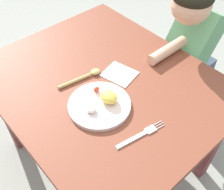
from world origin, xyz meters
TOP-DOWN VIEW (x-y plane):
  - ground_plane at (0.00, 0.00)m, footprint 8.00×8.00m
  - dining_table at (0.00, 0.00)m, footprint 1.06×0.88m
  - plate at (0.11, -0.11)m, footprint 0.26×0.26m
  - fork at (0.32, -0.09)m, footprint 0.06×0.21m
  - spoon at (-0.07, -0.05)m, footprint 0.06×0.21m
  - person at (0.07, 0.56)m, footprint 0.21×0.48m
  - napkin at (0.02, 0.08)m, footprint 0.17×0.15m

SIDE VIEW (x-z plane):
  - ground_plane at x=0.00m, z-range 0.00..0.00m
  - person at x=0.07m, z-range 0.06..1.04m
  - dining_table at x=0.00m, z-range 0.23..0.89m
  - napkin at x=0.02m, z-range 0.66..0.67m
  - fork at x=0.32m, z-range 0.66..0.67m
  - spoon at x=-0.07m, z-range 0.66..0.68m
  - plate at x=0.11m, z-range 0.64..0.71m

